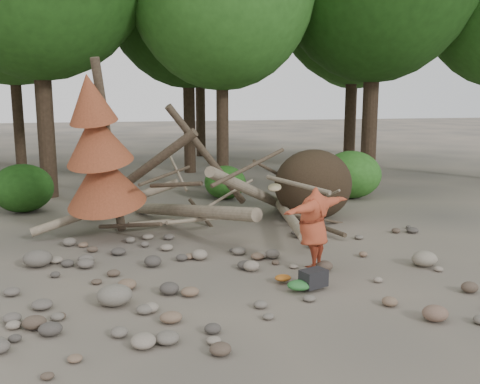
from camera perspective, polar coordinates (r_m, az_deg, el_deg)
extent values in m
plane|color=#514C44|center=(10.54, 2.74, -8.92)|extent=(120.00, 120.00, 0.00)
ellipsoid|color=#332619|center=(15.07, 7.82, 0.78)|extent=(2.20, 1.87, 1.98)
cylinder|color=gray|center=(13.70, -5.53, -2.02)|extent=(2.61, 5.11, 1.08)
cylinder|color=gray|center=(14.44, 1.27, 0.10)|extent=(3.18, 3.71, 1.90)
cylinder|color=brown|center=(14.32, -10.84, 1.85)|extent=(3.08, 1.91, 2.49)
cylinder|color=gray|center=(14.12, 5.12, -2.46)|extent=(1.13, 4.98, 0.43)
cylinder|color=brown|center=(14.67, -3.48, 3.79)|extent=(2.39, 1.03, 2.89)
cylinder|color=gray|center=(13.85, -13.94, -1.51)|extent=(3.71, 0.86, 1.20)
cylinder|color=#4C3F30|center=(13.45, -11.75, -3.52)|extent=(1.52, 1.70, 0.49)
cylinder|color=gray|center=(14.52, -1.22, -0.25)|extent=(1.57, 0.85, 0.69)
cylinder|color=#4C3F30|center=(15.33, 4.25, 1.81)|extent=(1.92, 1.25, 1.10)
cylinder|color=gray|center=(13.99, -6.68, 2.18)|extent=(0.37, 1.42, 0.85)
cylinder|color=#4C3F30|center=(14.09, 7.81, -3.38)|extent=(0.79, 2.54, 0.12)
cylinder|color=gray|center=(13.17, -4.31, -2.95)|extent=(1.78, 1.11, 0.29)
cylinder|color=#4C3F30|center=(13.42, -13.80, 4.61)|extent=(0.67, 1.13, 4.35)
cone|color=brown|center=(13.20, -14.36, 1.43)|extent=(2.06, 2.13, 1.86)
cone|color=brown|center=(12.89, -15.04, 5.67)|extent=(1.71, 1.78, 1.65)
cone|color=brown|center=(12.66, -15.69, 9.64)|extent=(1.23, 1.30, 1.41)
cylinder|color=#38281C|center=(19.22, -20.40, 12.75)|extent=(0.56, 0.56, 8.96)
cylinder|color=#38281C|center=(19.13, -1.90, 10.67)|extent=(0.44, 0.44, 7.14)
cylinder|color=#38281C|center=(21.71, 13.92, 13.40)|extent=(0.60, 0.60, 9.45)
cylinder|color=#38281C|center=(23.37, -22.80, 10.35)|extent=(0.42, 0.42, 7.56)
cylinder|color=#38281C|center=(23.99, -5.50, 12.26)|extent=(0.52, 0.52, 8.54)
cylinder|color=#38281C|center=(25.72, 11.78, 11.50)|extent=(0.50, 0.50, 8.12)
cylinder|color=#38281C|center=(30.45, -4.28, 12.08)|extent=(0.54, 0.54, 8.75)
cylinder|color=#38281C|center=(32.60, 12.00, 10.98)|extent=(0.46, 0.46, 7.84)
ellipsoid|color=#27601B|center=(32.92, 12.29, 18.20)|extent=(7.17, 7.17, 8.60)
ellipsoid|color=#1D4B14|center=(17.21, -22.18, 0.39)|extent=(1.80, 1.80, 1.44)
ellipsoid|color=#27601B|center=(17.96, -1.59, 1.04)|extent=(1.40, 1.40, 1.12)
ellipsoid|color=#317123|center=(18.48, 11.78, 1.84)|extent=(2.00, 2.00, 1.60)
imported|color=#A63F25|center=(10.67, 7.86, -3.77)|extent=(1.97, 1.55, 1.63)
cylinder|color=#93815D|center=(10.24, 3.72, 0.49)|extent=(0.26, 0.27, 0.15)
cube|color=black|center=(9.88, 7.83, -9.42)|extent=(0.54, 0.45, 0.31)
ellipsoid|color=#2B6D30|center=(9.74, 6.35, -10.12)|extent=(0.44, 0.37, 0.17)
ellipsoid|color=#A65A1C|center=(10.16, 4.60, -9.38)|extent=(0.31, 0.25, 0.11)
ellipsoid|color=slate|center=(9.33, -13.23, -10.67)|extent=(0.59, 0.53, 0.35)
ellipsoid|color=brown|center=(9.07, 20.11, -12.05)|extent=(0.41, 0.37, 0.25)
ellipsoid|color=gray|center=(11.68, 19.10, -6.74)|extent=(0.52, 0.47, 0.31)
ellipsoid|color=#5F5850|center=(11.76, -20.77, -6.64)|extent=(0.59, 0.53, 0.35)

